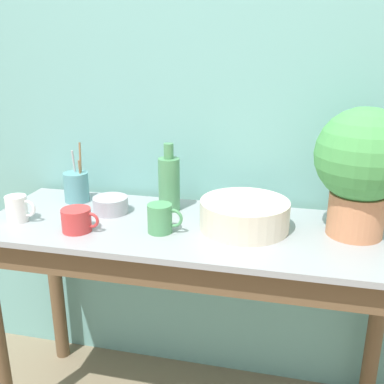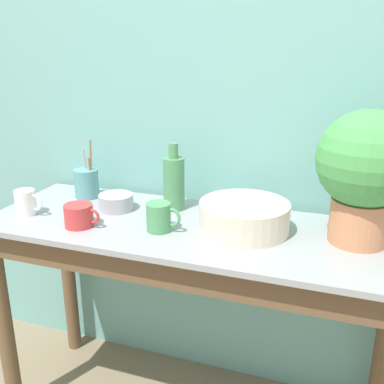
{
  "view_description": "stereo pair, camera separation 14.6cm",
  "coord_description": "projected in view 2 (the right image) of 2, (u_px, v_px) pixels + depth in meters",
  "views": [
    {
      "loc": [
        0.32,
        -1.1,
        1.38
      ],
      "look_at": [
        0.0,
        0.26,
        0.91
      ],
      "focal_mm": 42.0,
      "sensor_mm": 36.0,
      "label": 1
    },
    {
      "loc": [
        0.46,
        -1.06,
        1.38
      ],
      "look_at": [
        0.0,
        0.26,
        0.91
      ],
      "focal_mm": 42.0,
      "sensor_mm": 36.0,
      "label": 2
    }
  ],
  "objects": [
    {
      "name": "mug_white",
      "position": [
        26.0,
        202.0,
        1.59
      ],
      "size": [
        0.11,
        0.07,
        0.09
      ],
      "color": "white",
      "rests_on": "counter_table"
    },
    {
      "name": "wall_back",
      "position": [
        220.0,
        93.0,
        1.65
      ],
      "size": [
        6.0,
        0.05,
        2.4
      ],
      "color": "#70ADA8",
      "rests_on": "ground_plane"
    },
    {
      "name": "utensil_cup",
      "position": [
        87.0,
        183.0,
        1.76
      ],
      "size": [
        0.09,
        0.09,
        0.23
      ],
      "color": "#569399",
      "rests_on": "counter_table"
    },
    {
      "name": "bottle_tall",
      "position": [
        174.0,
        182.0,
        1.63
      ],
      "size": [
        0.08,
        0.08,
        0.25
      ],
      "color": "#4C8C59",
      "rests_on": "counter_table"
    },
    {
      "name": "bowl_small_steel",
      "position": [
        116.0,
        202.0,
        1.64
      ],
      "size": [
        0.13,
        0.13,
        0.06
      ],
      "color": "#A8A8B2",
      "rests_on": "counter_table"
    },
    {
      "name": "bowl_wash_large",
      "position": [
        244.0,
        217.0,
        1.45
      ],
      "size": [
        0.29,
        0.29,
        0.1
      ],
      "color": "beige",
      "rests_on": "counter_table"
    },
    {
      "name": "potted_plant",
      "position": [
        365.0,
        169.0,
        1.31
      ],
      "size": [
        0.29,
        0.29,
        0.41
      ],
      "color": "tan",
      "rests_on": "counter_table"
    },
    {
      "name": "mug_red",
      "position": [
        79.0,
        215.0,
        1.49
      ],
      "size": [
        0.13,
        0.1,
        0.08
      ],
      "color": "#C63838",
      "rests_on": "counter_table"
    },
    {
      "name": "counter_table",
      "position": [
        190.0,
        274.0,
        1.54
      ],
      "size": [
        1.43,
        0.51,
        0.79
      ],
      "color": "brown",
      "rests_on": "ground_plane"
    },
    {
      "name": "mug_green",
      "position": [
        159.0,
        217.0,
        1.45
      ],
      "size": [
        0.12,
        0.08,
        0.09
      ],
      "color": "#4C935B",
      "rests_on": "counter_table"
    }
  ]
}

